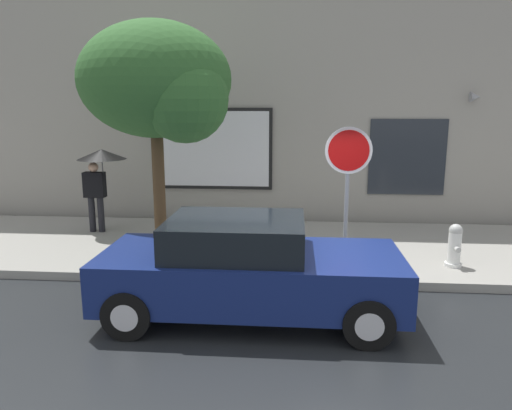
# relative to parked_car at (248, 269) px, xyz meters

# --- Properties ---
(ground_plane) EXTENTS (60.00, 60.00, 0.00)m
(ground_plane) POSITION_rel_parked_car_xyz_m (0.73, 0.12, -0.69)
(ground_plane) COLOR black
(sidewalk) EXTENTS (20.00, 4.00, 0.15)m
(sidewalk) POSITION_rel_parked_car_xyz_m (0.73, 3.12, -0.62)
(sidewalk) COLOR gray
(sidewalk) RESTS_ON ground
(building_facade) EXTENTS (20.00, 0.67, 7.00)m
(building_facade) POSITION_rel_parked_car_xyz_m (0.72, 5.62, 2.79)
(building_facade) COLOR #9E998E
(building_facade) RESTS_ON ground
(parked_car) EXTENTS (4.11, 1.80, 1.41)m
(parked_car) POSITION_rel_parked_car_xyz_m (0.00, 0.00, 0.00)
(parked_car) COLOR navy
(parked_car) RESTS_ON ground
(fire_hydrant) EXTENTS (0.30, 0.44, 0.76)m
(fire_hydrant) POSITION_rel_parked_car_xyz_m (3.42, 2.00, -0.17)
(fire_hydrant) COLOR white
(fire_hydrant) RESTS_ON sidewalk
(pedestrian_with_umbrella) EXTENTS (1.05, 1.05, 1.84)m
(pedestrian_with_umbrella) POSITION_rel_parked_car_xyz_m (-3.60, 3.77, 0.95)
(pedestrian_with_umbrella) COLOR black
(pedestrian_with_umbrella) RESTS_ON sidewalk
(street_tree) EXTENTS (2.78, 2.37, 4.26)m
(street_tree) POSITION_rel_parked_car_xyz_m (-1.80, 2.39, 2.59)
(street_tree) COLOR #4C3823
(street_tree) RESTS_ON sidewalk
(stop_sign) EXTENTS (0.76, 0.10, 2.43)m
(stop_sign) POSITION_rel_parked_car_xyz_m (1.48, 1.57, 1.17)
(stop_sign) COLOR gray
(stop_sign) RESTS_ON sidewalk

